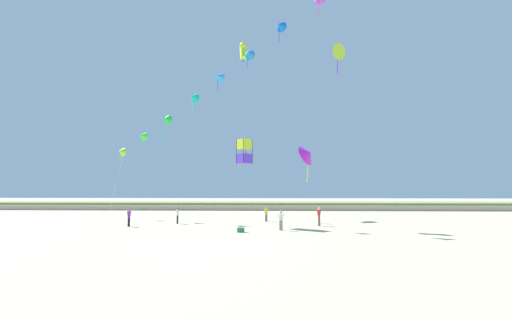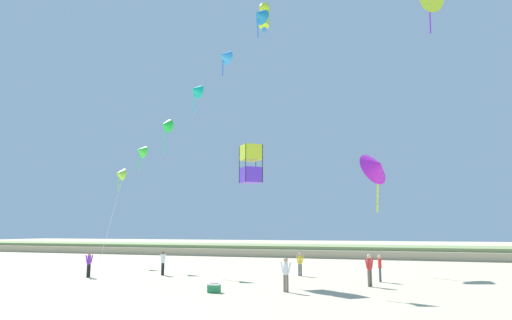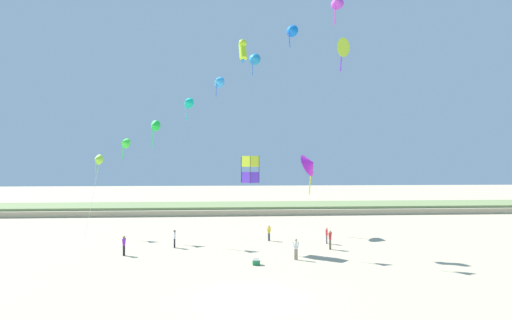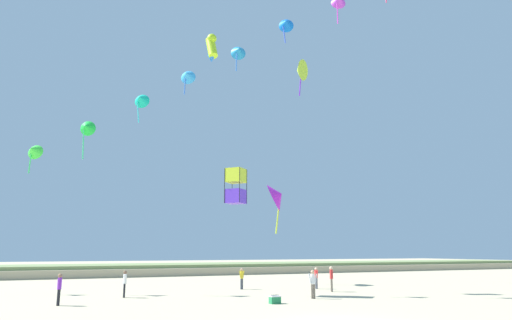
{
  "view_description": "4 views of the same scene",
  "coord_description": "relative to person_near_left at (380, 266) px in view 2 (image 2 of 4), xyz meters",
  "views": [
    {
      "loc": [
        3.39,
        -19.95,
        3.37
      ],
      "look_at": [
        2.11,
        9.25,
        5.94
      ],
      "focal_mm": 24.0,
      "sensor_mm": 36.0,
      "label": 1
    },
    {
      "loc": [
        10.75,
        -13.19,
        3.03
      ],
      "look_at": [
        1.89,
        11.17,
        7.02
      ],
      "focal_mm": 32.0,
      "sensor_mm": 36.0,
      "label": 2
    },
    {
      "loc": [
        -1.11,
        -22.28,
        7.56
      ],
      "look_at": [
        1.03,
        9.04,
        7.92
      ],
      "focal_mm": 28.0,
      "sensor_mm": 36.0,
      "label": 3
    },
    {
      "loc": [
        -10.47,
        -15.31,
        2.81
      ],
      "look_at": [
        0.55,
        9.33,
        8.2
      ],
      "focal_mm": 32.0,
      "sensor_mm": 36.0,
      "label": 4
    }
  ],
  "objects": [
    {
      "name": "beach_cooler",
      "position": [
        -7.26,
        -7.55,
        -0.7
      ],
      "size": [
        0.58,
        0.41,
        0.46
      ],
      "color": "#23844C",
      "rests_on": "ground"
    },
    {
      "name": "large_kite_mid_trail",
      "position": [
        3.92,
        8.65,
        20.48
      ],
      "size": [
        2.39,
        2.04,
        3.91
      ],
      "color": "#B9E130"
    },
    {
      "name": "person_near_left",
      "position": [
        0.0,
        0.0,
        0.0
      ],
      "size": [
        0.21,
        0.55,
        1.57
      ],
      "color": "#474C56",
      "rests_on": "ground"
    },
    {
      "name": "person_far_left",
      "position": [
        -5.35,
        1.84,
        -0.02
      ],
      "size": [
        0.52,
        0.29,
        1.54
      ],
      "color": "#474C56",
      "rests_on": "ground"
    },
    {
      "name": "person_far_center",
      "position": [
        -0.32,
        -2.56,
        0.09
      ],
      "size": [
        0.46,
        0.51,
        1.73
      ],
      "color": "#726656",
      "rests_on": "ground"
    },
    {
      "name": "large_kite_high_solo",
      "position": [
        -0.43,
        5.53,
        6.71
      ],
      "size": [
        2.95,
        3.16,
        4.7
      ],
      "color": "#CE23D5"
    },
    {
      "name": "person_far_right",
      "position": [
        -14.24,
        -0.86,
        0.02
      ],
      "size": [
        0.22,
        0.57,
        1.61
      ],
      "color": "black",
      "rests_on": "ground"
    },
    {
      "name": "large_kite_outer_drift",
      "position": [
        -7.94,
        2.22,
        18.09
      ],
      "size": [
        0.96,
        1.4,
        2.44
      ],
      "color": "#B1E421"
    },
    {
      "name": "person_mid_center",
      "position": [
        -4.0,
        -6.15,
        0.05
      ],
      "size": [
        0.59,
        0.23,
        1.67
      ],
      "color": "#726656",
      "rests_on": "ground"
    },
    {
      "name": "person_near_right",
      "position": [
        -18.01,
        -3.74,
        0.03
      ],
      "size": [
        0.23,
        0.57,
        1.63
      ],
      "color": "black",
      "rests_on": "ground"
    },
    {
      "name": "large_kite_low_lead",
      "position": [
        -7.42,
        -2.03,
        6.22
      ],
      "size": [
        1.62,
        1.62,
        2.39
      ],
      "color": "#5F35D7"
    },
    {
      "name": "kite_banner_string",
      "position": [
        -8.64,
        -0.65,
        15.58
      ],
      "size": [
        31.22,
        15.38,
        25.68
      ],
      "color": "#96E639"
    },
    {
      "name": "dune_ridge",
      "position": [
        -8.21,
        26.36,
        -0.3
      ],
      "size": [
        120.0,
        11.1,
        1.23
      ],
      "color": "tan",
      "rests_on": "ground"
    }
  ]
}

